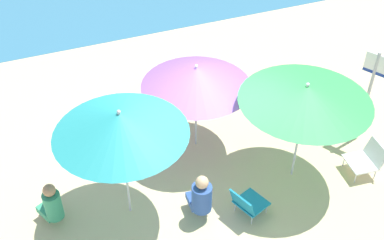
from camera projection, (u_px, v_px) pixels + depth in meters
ground_plane at (202, 170)px, 9.04m from camera, size 40.00×40.00×0.00m
umbrella_purple at (196, 77)px, 8.60m from camera, size 1.99×1.99×1.84m
umbrella_teal at (120, 124)px, 7.08m from camera, size 2.03×2.03×2.16m
umbrella_green at (306, 93)px, 7.80m from camera, size 2.18×2.18×2.03m
beach_chair_a at (125, 123)px, 9.56m from camera, size 0.72×0.70×0.68m
beach_chair_b at (247, 203)px, 8.02m from camera, size 0.67×0.63×0.59m
beach_chair_c at (169, 94)px, 10.38m from camera, size 0.51×0.61×0.59m
beach_chair_d at (367, 159)px, 8.81m from camera, size 0.63×0.60×0.60m
person_a at (52, 205)px, 7.80m from camera, size 0.42×0.53×0.92m
person_b at (201, 196)px, 7.91m from camera, size 0.35×0.56×0.95m
person_c at (322, 115)px, 9.61m from camera, size 0.37×0.53×0.87m
warning_sign at (371, 85)px, 8.92m from camera, size 0.23×0.40×1.97m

